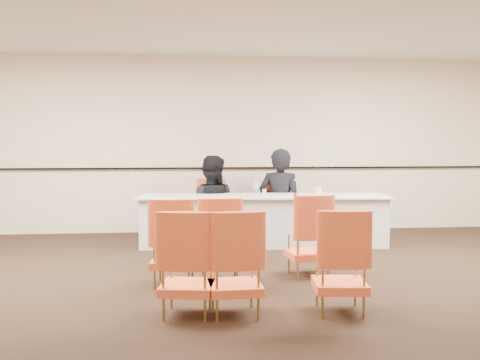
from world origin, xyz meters
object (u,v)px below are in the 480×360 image
(panelist_second, at_px, (211,211))
(aud_chair_back_mid, at_px, (235,262))
(panel_table, at_px, (263,220))
(water_bottle, at_px, (256,187))
(coffee_cup, at_px, (318,192))
(aud_chair_front_left, at_px, (174,241))
(aud_chair_front_mid, at_px, (219,240))
(aud_chair_back_left, at_px, (187,262))
(drinking_glass, at_px, (264,192))
(panelist_main_chair, at_px, (280,209))
(aud_chair_back_right, at_px, (340,260))
(aud_chair_front_right, at_px, (308,235))
(microphone, at_px, (296,188))
(panelist_second_chair, at_px, (211,209))
(panelist_main, at_px, (280,209))

(panelist_second, xyz_separation_m, aud_chair_back_mid, (0.04, -3.82, 0.03))
(panel_table, height_order, water_bottle, water_bottle)
(panelist_second, relative_size, coffee_cup, 13.15)
(panelist_second, distance_m, aud_chair_front_left, 2.80)
(coffee_cup, relative_size, aud_chair_front_mid, 0.14)
(panelist_second, xyz_separation_m, aud_chair_back_left, (-0.38, -3.78, 0.03))
(drinking_glass, xyz_separation_m, coffee_cup, (0.78, -0.16, 0.02))
(panel_table, relative_size, panelist_main_chair, 3.92)
(panelist_second, xyz_separation_m, aud_chair_front_left, (-0.53, -2.75, 0.03))
(water_bottle, relative_size, aud_chair_back_right, 0.26)
(drinking_glass, relative_size, aud_chair_back_right, 0.11)
(water_bottle, xyz_separation_m, aud_chair_front_right, (0.36, -1.86, -0.40))
(panelist_main_chair, relative_size, aud_chair_back_mid, 1.00)
(panelist_second, height_order, microphone, panelist_second)
(drinking_glass, bearing_deg, panelist_second_chair, 139.93)
(panelist_main, distance_m, aud_chair_front_mid, 2.87)
(drinking_glass, distance_m, coffee_cup, 0.80)
(panelist_main_chair, distance_m, drinking_glass, 0.74)
(panelist_second, distance_m, aud_chair_back_right, 3.97)
(panel_table, relative_size, panelist_main, 1.92)
(panelist_second_chair, height_order, drinking_glass, panelist_second_chair)
(panelist_main_chair, height_order, microphone, microphone)
(panelist_main, bearing_deg, panelist_main_chair, -0.00)
(coffee_cup, distance_m, aud_chair_back_mid, 3.39)
(microphone, bearing_deg, panelist_second, 159.51)
(microphone, xyz_separation_m, aud_chair_back_right, (-0.23, -3.07, -0.40))
(water_bottle, height_order, aud_chair_back_mid, water_bottle)
(panel_table, height_order, panelist_main_chair, panelist_main_chair)
(aud_chair_front_right, height_order, aud_chair_back_left, same)
(panelist_second, xyz_separation_m, panelist_second_chair, (0.00, 0.00, 0.03))
(panelist_main, distance_m, aud_chair_back_right, 3.77)
(aud_chair_front_right, distance_m, aud_chair_back_right, 1.34)
(coffee_cup, height_order, aud_chair_front_left, aud_chair_front_left)
(drinking_glass, bearing_deg, water_bottle, 176.93)
(aud_chair_front_mid, bearing_deg, coffee_cup, 51.32)
(panelist_main, distance_m, microphone, 0.81)
(microphone, height_order, aud_chair_front_mid, microphone)
(aud_chair_back_right, bearing_deg, water_bottle, 102.28)
(drinking_glass, bearing_deg, aud_chair_front_left, -121.56)
(panel_table, xyz_separation_m, microphone, (0.46, -0.16, 0.50))
(aud_chair_front_left, distance_m, aud_chair_back_left, 1.04)
(aud_chair_front_right, bearing_deg, water_bottle, 95.82)
(aud_chair_front_right, xyz_separation_m, aud_chair_back_right, (-0.02, -1.34, 0.00))
(water_bottle, xyz_separation_m, aud_chair_front_mid, (-0.68, -2.07, -0.40))
(water_bottle, height_order, aud_chair_back_right, water_bottle)
(panel_table, relative_size, aud_chair_back_right, 3.92)
(aud_chair_back_mid, bearing_deg, aud_chair_back_left, 171.78)
(aud_chair_front_left, bearing_deg, panel_table, 65.32)
(panelist_second, bearing_deg, aud_chair_back_mid, 104.05)
(drinking_glass, bearing_deg, panel_table, 106.22)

